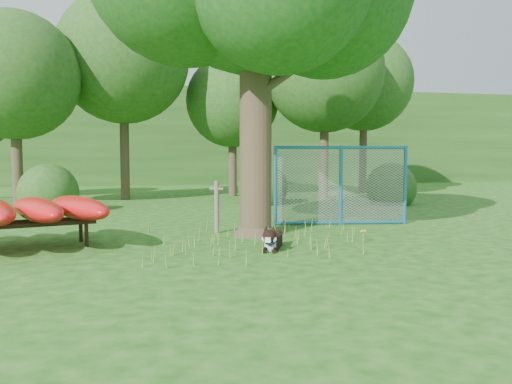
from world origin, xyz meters
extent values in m
plane|color=#1A5110|center=(0.00, 0.00, 0.00)|extent=(80.00, 80.00, 0.00)
cylinder|color=#3C2F21|center=(0.36, 2.03, 2.70)|extent=(0.85, 0.85, 5.41)
cone|color=#3C2F21|center=(0.36, 2.03, 0.27)|extent=(1.27, 1.27, 0.54)
cylinder|color=#3C2F21|center=(0.98, 1.86, 3.46)|extent=(1.54, 0.32, 1.15)
cylinder|color=#3C2F21|center=(-0.11, 2.38, 3.89)|extent=(1.02, 1.02, 1.11)
cylinder|color=#65584B|center=(-0.44, 2.47, 0.59)|extent=(0.14, 0.14, 1.17)
cylinder|color=#65584B|center=(-0.44, 2.47, 0.99)|extent=(0.32, 0.17, 0.06)
cylinder|color=black|center=(-3.07, 1.23, 0.23)|extent=(0.09, 0.09, 0.45)
cylinder|color=black|center=(-3.26, 1.83, 0.23)|extent=(0.09, 0.09, 0.45)
cube|color=black|center=(-4.20, 0.87, 0.47)|extent=(2.63, 0.88, 0.07)
cube|color=black|center=(-4.39, 1.48, 0.47)|extent=(2.63, 0.88, 0.07)
ellipsoid|color=red|center=(-3.95, 1.29, 0.73)|extent=(1.74, 2.74, 0.44)
ellipsoid|color=red|center=(-3.25, 1.50, 0.73)|extent=(1.82, 2.72, 0.44)
cube|color=black|center=(0.37, 0.41, 0.12)|extent=(0.49, 0.72, 0.23)
cube|color=white|center=(0.26, 0.14, 0.11)|extent=(0.25, 0.21, 0.21)
sphere|color=black|center=(0.20, -0.02, 0.29)|extent=(0.25, 0.25, 0.25)
cube|color=white|center=(0.16, -0.13, 0.25)|extent=(0.14, 0.16, 0.09)
sphere|color=white|center=(0.12, -0.01, 0.25)|extent=(0.12, 0.12, 0.12)
sphere|color=white|center=(0.26, -0.07, 0.25)|extent=(0.12, 0.12, 0.12)
cone|color=black|center=(0.15, 0.04, 0.43)|extent=(0.13, 0.14, 0.12)
cone|color=black|center=(0.28, -0.01, 0.43)|extent=(0.10, 0.12, 0.12)
cylinder|color=black|center=(0.13, 0.04, 0.05)|extent=(0.17, 0.29, 0.07)
cylinder|color=black|center=(0.29, -0.03, 0.05)|extent=(0.17, 0.29, 0.07)
sphere|color=black|center=(0.56, 0.73, 0.21)|extent=(0.16, 0.16, 0.16)
torus|color=blue|center=(0.23, 0.05, 0.23)|extent=(0.25, 0.16, 0.24)
cylinder|color=teal|center=(1.12, 3.40, 0.99)|extent=(0.10, 0.10, 1.98)
cylinder|color=teal|center=(2.76, 3.20, 0.99)|extent=(0.10, 0.10, 1.98)
cylinder|color=teal|center=(4.40, 3.01, 0.99)|extent=(0.10, 0.10, 1.98)
cylinder|color=teal|center=(2.76, 3.20, 1.94)|extent=(3.29, 0.47, 0.08)
cylinder|color=teal|center=(2.76, 3.20, 0.06)|extent=(3.29, 0.47, 0.08)
plane|color=gray|center=(2.76, 3.20, 0.99)|extent=(3.28, 0.39, 3.30)
cylinder|color=#5B9530|center=(2.26, 0.63, 0.11)|extent=(0.02, 0.02, 0.23)
sphere|color=yellow|center=(2.26, 0.63, 0.23)|extent=(0.04, 0.04, 0.04)
sphere|color=yellow|center=(2.31, 0.65, 0.24)|extent=(0.04, 0.04, 0.04)
sphere|color=yellow|center=(2.23, 0.67, 0.22)|extent=(0.04, 0.04, 0.04)
sphere|color=yellow|center=(2.29, 0.60, 0.23)|extent=(0.04, 0.04, 0.04)
sphere|color=yellow|center=(2.24, 0.61, 0.24)|extent=(0.04, 0.04, 0.04)
cylinder|color=#3C2F21|center=(-6.50, 10.00, 2.10)|extent=(0.36, 0.36, 4.20)
sphere|color=#214E19|center=(-6.50, 10.00, 4.50)|extent=(4.40, 4.40, 4.40)
cylinder|color=#3C2F21|center=(-3.00, 12.00, 2.62)|extent=(0.36, 0.36, 5.25)
sphere|color=#214E19|center=(-3.00, 12.00, 5.62)|extent=(5.20, 5.20, 5.20)
cylinder|color=#3C2F21|center=(1.50, 13.00, 1.92)|extent=(0.36, 0.36, 3.85)
sphere|color=#214E19|center=(1.50, 13.00, 4.12)|extent=(4.00, 4.00, 4.00)
cylinder|color=#3C2F21|center=(5.00, 11.00, 2.38)|extent=(0.36, 0.36, 4.76)
sphere|color=#214E19|center=(5.00, 11.00, 5.10)|extent=(4.80, 4.80, 4.80)
cylinder|color=#3C2F21|center=(8.00, 14.00, 2.45)|extent=(0.36, 0.36, 4.90)
sphere|color=#214E19|center=(8.00, 14.00, 5.25)|extent=(4.60, 4.60, 4.60)
sphere|color=#214E19|center=(-5.00, 7.50, 0.00)|extent=(1.80, 1.80, 1.80)
sphere|color=#214E19|center=(6.50, 8.00, 0.00)|extent=(1.80, 1.80, 1.80)
sphere|color=#214E19|center=(2.00, 9.00, 0.00)|extent=(1.80, 1.80, 1.80)
cube|color=#214E19|center=(0.00, 28.00, 3.00)|extent=(80.00, 12.00, 6.00)
camera|label=1|loc=(-1.74, -8.58, 1.70)|focal=35.00mm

